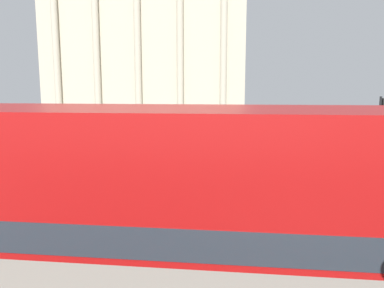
{
  "coord_description": "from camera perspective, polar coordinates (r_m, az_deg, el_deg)",
  "views": [
    {
      "loc": [
        -1.01,
        -2.26,
        4.66
      ],
      "look_at": [
        -3.11,
        15.62,
        1.92
      ],
      "focal_mm": 35.0,
      "sensor_mm": 36.0,
      "label": 1
    }
  ],
  "objects": [
    {
      "name": "car_maroon",
      "position": [
        30.85,
        5.21,
        1.26
      ],
      "size": [
        4.2,
        1.93,
        1.35
      ],
      "rotation": [
        0.0,
        0.0,
        5.61
      ],
      "color": "black",
      "rests_on": "ground_plane"
    },
    {
      "name": "pedestrian_white",
      "position": [
        13.63,
        -2.09,
        -6.81
      ],
      "size": [
        0.32,
        0.32,
        1.77
      ],
      "rotation": [
        0.0,
        0.0,
        4.63
      ],
      "color": "#282B33",
      "rests_on": "ground_plane"
    },
    {
      "name": "traffic_light_mid",
      "position": [
        22.17,
        26.76,
        2.7
      ],
      "size": [
        0.42,
        0.24,
        4.18
      ],
      "color": "black",
      "rests_on": "ground_plane"
    },
    {
      "name": "double_decker_bus",
      "position": [
        6.54,
        -12.3,
        -11.65
      ],
      "size": [
        11.02,
        2.74,
        4.34
      ],
      "rotation": [
        0.0,
        0.0,
        -0.11
      ],
      "color": "black",
      "rests_on": "ground_plane"
    },
    {
      "name": "plaza_building_left",
      "position": [
        59.33,
        -6.32,
        15.89
      ],
      "size": [
        28.96,
        16.14,
        24.34
      ],
      "color": "beige",
      "rests_on": "ground_plane"
    },
    {
      "name": "car_silver",
      "position": [
        18.64,
        -6.49,
        -3.66
      ],
      "size": [
        4.2,
        1.93,
        1.35
      ],
      "rotation": [
        0.0,
        0.0,
        2.39
      ],
      "color": "black",
      "rests_on": "ground_plane"
    },
    {
      "name": "pedestrian_red",
      "position": [
        21.35,
        20.12,
        -1.94
      ],
      "size": [
        0.32,
        0.32,
        1.62
      ],
      "rotation": [
        0.0,
        0.0,
        6.19
      ],
      "color": "#282B33",
      "rests_on": "ground_plane"
    },
    {
      "name": "pedestrian_blue",
      "position": [
        17.56,
        -8.23,
        -3.27
      ],
      "size": [
        0.32,
        0.32,
        1.82
      ],
      "rotation": [
        0.0,
        0.0,
        5.97
      ],
      "color": "#282B33",
      "rests_on": "ground_plane"
    }
  ]
}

